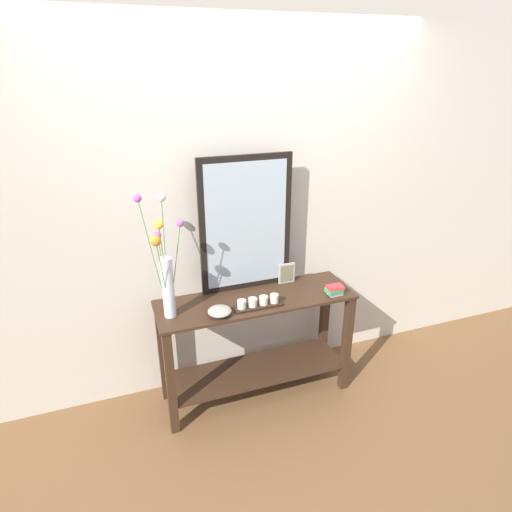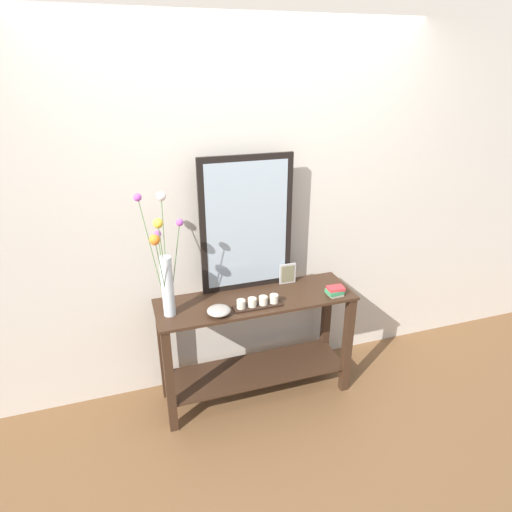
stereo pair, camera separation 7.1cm
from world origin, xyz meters
name	(u,v)px [view 2 (the right image)]	position (x,y,z in m)	size (l,w,h in m)	color
ground_plane	(256,392)	(0.00, 0.00, -0.01)	(7.00, 6.00, 0.02)	brown
wall_back	(241,203)	(0.00, 0.33, 1.35)	(6.40, 0.08, 2.70)	beige
console_table	(256,337)	(0.00, 0.00, 0.48)	(1.33, 0.41, 0.79)	#382316
mirror_leaning	(247,225)	(-0.01, 0.18, 1.25)	(0.63, 0.03, 0.92)	black
tall_vase_left	(165,269)	(-0.58, -0.02, 1.10)	(0.26, 0.26, 0.76)	silver
candle_tray	(258,303)	(-0.02, -0.11, 0.81)	(0.32, 0.09, 0.07)	black
picture_frame_small	(288,274)	(0.28, 0.14, 0.86)	(0.12, 0.01, 0.15)	#B7B2AD
decorative_bowl	(219,311)	(-0.28, -0.13, 0.82)	(0.15, 0.15, 0.05)	#9E9389
book_stack	(335,291)	(0.52, -0.13, 0.82)	(0.12, 0.09, 0.06)	#B2A893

